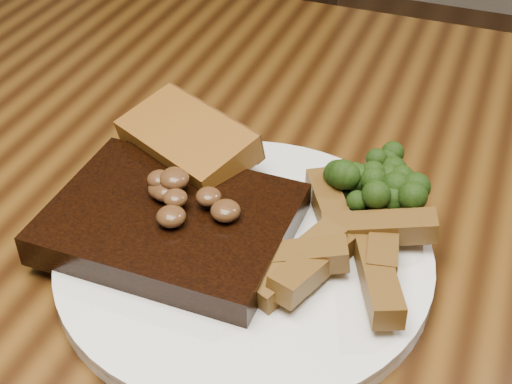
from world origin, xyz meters
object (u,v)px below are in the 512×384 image
Objects in this scene: plate at (244,257)px; steak at (171,223)px; dining_table at (235,295)px; potato_wedges at (339,251)px; chair_far at (247,64)px; garlic_bread at (189,159)px.

steak is at bearing -176.29° from plate.
dining_table is 0.16m from potato_wedges.
chair_far reaches higher than plate.
dining_table is at bearing -6.91° from garlic_bread.
potato_wedges is (0.35, -0.68, 0.25)m from chair_far.
plate is at bearing 3.82° from steak.
steak is (-0.06, -0.00, 0.02)m from plate.
steak is 0.09m from garlic_bread.
steak is 0.13m from potato_wedges.
chair_far is 0.77m from steak.
potato_wedges reaches higher than plate.
dining_table is at bearing 122.59° from plate.
chair_far is 0.78m from plate.
garlic_bread is at bearing 136.76° from plate.
chair_far reaches higher than dining_table.
steak reaches higher than garlic_bread.
chair_far is (-0.25, 0.65, -0.14)m from dining_table.
dining_table is 0.11m from plate.
steak is 1.55× the size of garlic_bread.
potato_wedges is at bearing -16.65° from dining_table.
potato_wedges is at bearing 11.71° from plate.
dining_table is at bearing 163.35° from potato_wedges.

